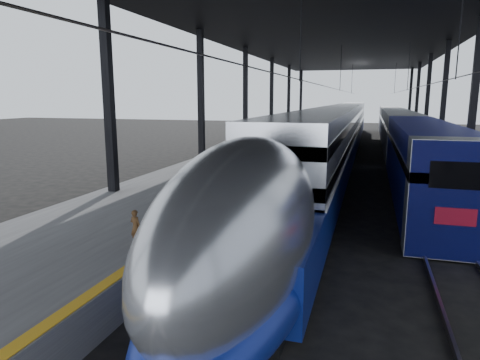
% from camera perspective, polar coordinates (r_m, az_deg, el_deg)
% --- Properties ---
extents(ground, '(160.00, 160.00, 0.00)m').
position_cam_1_polar(ground, '(12.32, -6.01, -12.44)').
color(ground, black).
rests_on(ground, ground).
extents(platform, '(6.00, 80.00, 1.00)m').
position_cam_1_polar(platform, '(31.73, 2.18, 2.94)').
color(platform, '#4C4C4F').
rests_on(platform, ground).
extents(yellow_strip, '(0.30, 80.00, 0.01)m').
position_cam_1_polar(yellow_strip, '(31.08, 7.20, 3.64)').
color(yellow_strip, orange).
rests_on(yellow_strip, platform).
extents(rails, '(6.52, 80.00, 0.16)m').
position_cam_1_polar(rails, '(30.77, 16.74, 1.45)').
color(rails, slate).
rests_on(rails, ground).
extents(canopy, '(18.00, 75.00, 9.47)m').
position_cam_1_polar(canopy, '(30.81, 12.60, 18.54)').
color(canopy, black).
rests_on(canopy, ground).
extents(tgv_train, '(2.93, 65.20, 4.21)m').
position_cam_1_polar(tgv_train, '(36.12, 12.99, 5.98)').
color(tgv_train, '#B2B4BA').
rests_on(tgv_train, ground).
extents(second_train, '(2.68, 56.05, 3.69)m').
position_cam_1_polar(second_train, '(40.86, 20.51, 5.97)').
color(second_train, navy).
rests_on(second_train, ground).
extents(child, '(0.39, 0.30, 0.94)m').
position_cam_1_polar(child, '(11.84, -13.75, -6.09)').
color(child, '#4D3219').
rests_on(child, platform).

